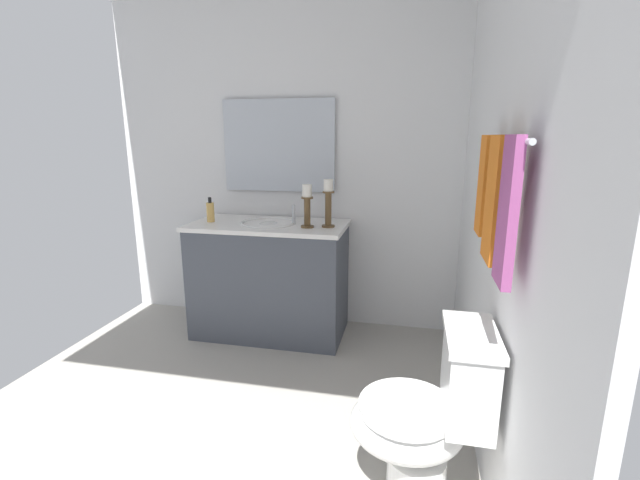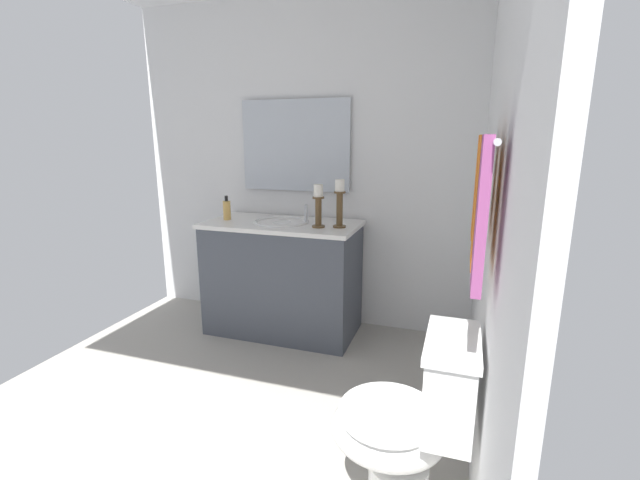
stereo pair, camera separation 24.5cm
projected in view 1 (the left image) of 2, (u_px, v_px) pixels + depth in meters
floor at (226, 403)px, 2.44m from camera, size 2.47×2.69×0.02m
wall_back at (500, 190)px, 1.87m from camera, size 2.47×0.04×2.45m
wall_left at (285, 166)px, 3.33m from camera, size 0.04×2.69×2.45m
vanity_cabinet at (270, 279)px, 3.21m from camera, size 0.58×1.13×0.84m
sink_basin at (269, 228)px, 3.12m from camera, size 0.40×0.40×0.24m
mirror at (278, 146)px, 3.25m from camera, size 0.02×0.86×0.68m
candle_holder_tall at (328, 202)px, 2.95m from camera, size 0.09×0.09×0.33m
candle_holder_short at (307, 205)px, 2.94m from camera, size 0.09×0.09×0.29m
soap_bottle at (210, 212)px, 3.16m from camera, size 0.06×0.06×0.18m
toilet at (424, 417)px, 1.72m from camera, size 0.39×0.54×0.75m
towel_bar at (505, 140)px, 1.53m from camera, size 0.78×0.02×0.02m
towel_near_vanity at (484, 185)px, 1.83m from camera, size 0.16×0.03×0.42m
towel_center at (494, 200)px, 1.59m from camera, size 0.20×0.03×0.46m
towel_near_corner at (508, 212)px, 1.34m from camera, size 0.17×0.03×0.47m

